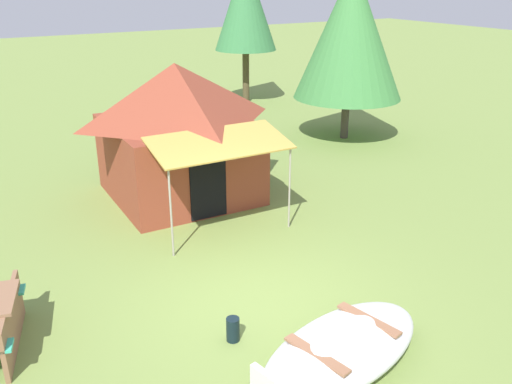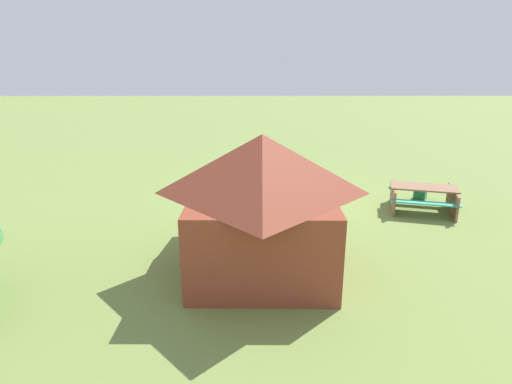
{
  "view_description": "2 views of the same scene",
  "coord_description": "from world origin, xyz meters",
  "px_view_note": "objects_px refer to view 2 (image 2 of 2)",
  "views": [
    {
      "loc": [
        -3.51,
        -5.99,
        4.55
      ],
      "look_at": [
        0.89,
        1.53,
        1.05
      ],
      "focal_mm": 38.38,
      "sensor_mm": 36.0,
      "label": 1
    },
    {
      "loc": [
        0.88,
        12.38,
        4.21
      ],
      "look_at": [
        0.8,
        1.85,
        0.88
      ],
      "focal_mm": 29.37,
      "sensor_mm": 36.0,
      "label": 2
    }
  ],
  "objects_px": {
    "picnic_table": "(423,195)",
    "beached_rowboat": "(272,179)",
    "cooler_box": "(420,194)",
    "fuel_can": "(302,190)",
    "canvas_cabin_tent": "(262,203)"
  },
  "relations": [
    {
      "from": "beached_rowboat",
      "to": "picnic_table",
      "type": "distance_m",
      "value": 5.01
    },
    {
      "from": "cooler_box",
      "to": "fuel_can",
      "type": "relative_size",
      "value": 1.32
    },
    {
      "from": "canvas_cabin_tent",
      "to": "fuel_can",
      "type": "distance_m",
      "value": 5.46
    },
    {
      "from": "cooler_box",
      "to": "fuel_can",
      "type": "height_order",
      "value": "cooler_box"
    },
    {
      "from": "canvas_cabin_tent",
      "to": "fuel_can",
      "type": "height_order",
      "value": "canvas_cabin_tent"
    },
    {
      "from": "picnic_table",
      "to": "cooler_box",
      "type": "distance_m",
      "value": 1.18
    },
    {
      "from": "cooler_box",
      "to": "beached_rowboat",
      "type": "bearing_deg",
      "value": -18.74
    },
    {
      "from": "fuel_can",
      "to": "picnic_table",
      "type": "bearing_deg",
      "value": 154.76
    },
    {
      "from": "beached_rowboat",
      "to": "picnic_table",
      "type": "bearing_deg",
      "value": 148.03
    },
    {
      "from": "picnic_table",
      "to": "beached_rowboat",
      "type": "bearing_deg",
      "value": -31.97
    },
    {
      "from": "beached_rowboat",
      "to": "picnic_table",
      "type": "xyz_separation_m",
      "value": [
        -4.25,
        2.65,
        0.24
      ]
    },
    {
      "from": "cooler_box",
      "to": "fuel_can",
      "type": "distance_m",
      "value": 3.71
    },
    {
      "from": "cooler_box",
      "to": "picnic_table",
      "type": "bearing_deg",
      "value": 70.63
    },
    {
      "from": "fuel_can",
      "to": "cooler_box",
      "type": "bearing_deg",
      "value": 172.67
    },
    {
      "from": "canvas_cabin_tent",
      "to": "cooler_box",
      "type": "relative_size",
      "value": 9.57
    }
  ]
}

